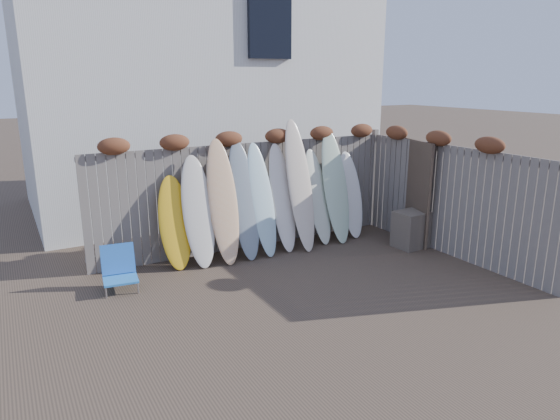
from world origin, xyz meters
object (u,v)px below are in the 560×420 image
beach_chair (119,269)px  wooden_crate (411,229)px  lattice_panel (411,191)px  surfboard_0 (175,223)px

beach_chair → wooden_crate: bearing=-8.0°
lattice_panel → surfboard_0: bearing=-176.0°
beach_chair → wooden_crate: 5.36m
lattice_panel → surfboard_0: lattice_panel is taller
wooden_crate → surfboard_0: surfboard_0 is taller
wooden_crate → surfboard_0: bearing=164.1°
wooden_crate → beach_chair: bearing=172.0°
beach_chair → lattice_panel: lattice_panel is taller
lattice_panel → wooden_crate: bearing=-114.6°
beach_chair → lattice_panel: size_ratio=0.33×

